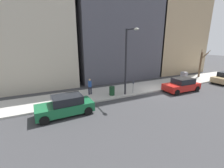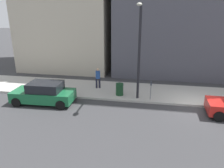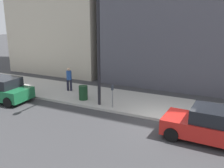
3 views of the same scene
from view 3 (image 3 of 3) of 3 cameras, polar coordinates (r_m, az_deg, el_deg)
ground_plane at (r=13.25m, az=12.35°, el=-8.68°), size 120.00×120.00×0.00m
sidewalk at (r=15.04m, az=14.27°, el=-5.56°), size 4.00×36.00×0.15m
parked_car_red at (r=11.74m, az=22.29°, el=-8.84°), size 2.04×4.26×1.52m
parked_car_green at (r=17.65m, az=-24.14°, el=-1.09°), size 2.05×4.26×1.52m
parking_meter at (r=14.36m, az=0.09°, el=-2.24°), size 0.14×0.10×1.35m
streetlamp at (r=14.04m, az=-3.65°, el=9.99°), size 1.97×0.32×6.50m
trash_bin at (r=15.93m, az=-6.58°, el=-1.99°), size 0.56×0.56×0.90m
pedestrian_near_meter at (r=17.84m, az=-9.79°, el=1.39°), size 0.36×0.39×1.66m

